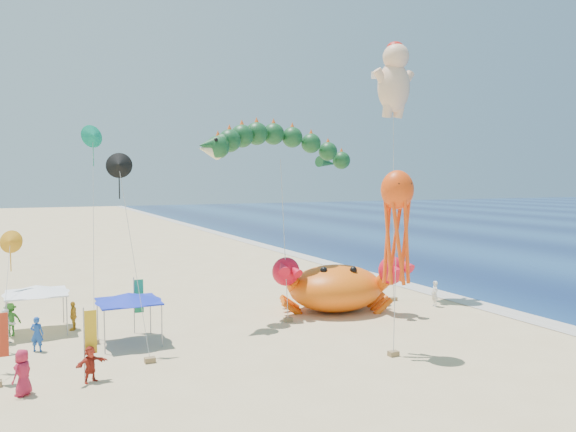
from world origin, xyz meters
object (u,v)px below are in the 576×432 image
object	(u,v)px
cherub_kite	(394,78)
canopy_white	(36,290)
dragon_kite	(278,150)
crab_inflatable	(337,286)
octopus_kite	(397,218)
canopy_blue	(128,298)

from	to	relation	value
cherub_kite	canopy_white	xyz separation A→B (m)	(-24.21, 0.53, -13.65)
dragon_kite	crab_inflatable	bearing A→B (deg)	-26.42
canopy_white	crab_inflatable	bearing A→B (deg)	-9.26
cherub_kite	octopus_kite	bearing A→B (deg)	-125.20
dragon_kite	octopus_kite	world-z (taller)	dragon_kite
cherub_kite	canopy_blue	xyz separation A→B (m)	(-19.83, -3.91, -13.65)
dragon_kite	canopy_blue	size ratio (longest dim) A/B	3.67
dragon_kite	octopus_kite	xyz separation A→B (m)	(1.48, -10.91, -3.80)
canopy_white	cherub_kite	bearing A→B (deg)	-1.25
octopus_kite	canopy_blue	xyz separation A→B (m)	(-11.66, 7.68, -4.35)
octopus_kite	crab_inflatable	bearing A→B (deg)	77.68
crab_inflatable	octopus_kite	size ratio (longest dim) A/B	0.94
dragon_kite	canopy_blue	world-z (taller)	dragon_kite
dragon_kite	canopy_white	bearing A→B (deg)	175.24
crab_inflatable	canopy_white	xyz separation A→B (m)	(-18.03, 2.94, 0.77)
crab_inflatable	canopy_blue	world-z (taller)	crab_inflatable
cherub_kite	octopus_kite	world-z (taller)	cherub_kite
crab_inflatable	cherub_kite	xyz separation A→B (m)	(6.17, 2.41, 14.43)
crab_inflatable	cherub_kite	bearing A→B (deg)	21.36
octopus_kite	canopy_blue	size ratio (longest dim) A/B	2.68
canopy_blue	canopy_white	size ratio (longest dim) A/B	0.96
dragon_kite	octopus_kite	bearing A→B (deg)	-82.28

